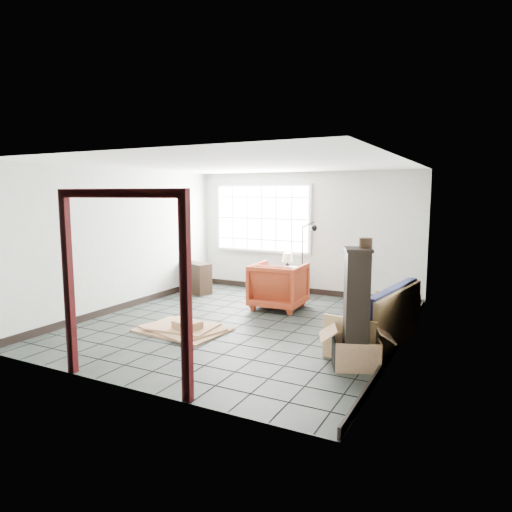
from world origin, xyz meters
The scene contains 15 objects.
ground centered at (0.00, 0.00, 0.00)m, with size 5.50×5.50×0.00m, color black.
room_shell centered at (0.00, 0.03, 1.68)m, with size 5.02×5.52×2.61m.
window_panel centered at (-1.00, 2.70, 1.60)m, with size 2.32×0.08×1.52m.
doorway_trim centered at (0.00, -2.70, 1.38)m, with size 1.80×0.08×2.20m.
futon_sofa centered at (2.21, 0.09, 0.31)m, with size 0.98×2.00×0.85m.
armchair centered at (0.07, 1.27, 0.48)m, with size 0.93×0.87×0.96m, color maroon.
side_table centered at (-0.17, 2.40, 0.44)m, with size 0.64×0.64×0.53m.
table_lamp centered at (-0.25, 2.41, 0.79)m, with size 0.26×0.26×0.37m.
projector centered at (-0.12, 2.33, 0.58)m, with size 0.34×0.30×0.10m.
floor_lamp centered at (0.22, 2.38, 0.85)m, with size 0.49×0.32×1.58m.
console_shelf centered at (-2.15, 1.68, 0.33)m, with size 0.91×0.58×0.66m.
tall_shelf centered at (2.15, -1.01, 0.76)m, with size 0.44×0.50×1.50m.
pot centered at (2.22, -0.94, 1.56)m, with size 0.19×0.19×0.12m.
open_box centered at (2.15, -0.97, 0.18)m, with size 1.00×0.75×0.51m.
cardboard_pile centered at (-0.66, -0.74, 0.05)m, with size 1.44×1.18×0.20m.
Camera 1 is at (3.56, -6.37, 2.15)m, focal length 32.00 mm.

